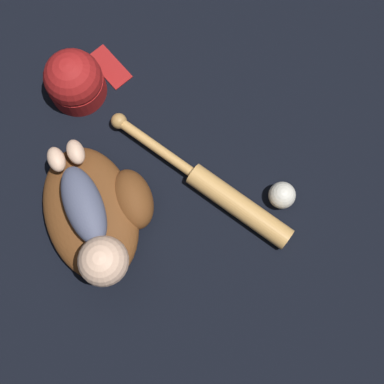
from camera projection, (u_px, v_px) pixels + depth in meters
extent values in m
plane|color=black|center=(94.00, 197.00, 1.43)|extent=(6.00, 6.00, 0.00)
ellipsoid|color=brown|center=(91.00, 213.00, 1.37)|extent=(0.39, 0.27, 0.11)
ellipsoid|color=brown|center=(132.00, 199.00, 1.38)|extent=(0.17, 0.12, 0.11)
ellipsoid|color=#4C516B|center=(84.00, 205.00, 1.28)|extent=(0.21, 0.10, 0.07)
sphere|color=beige|center=(103.00, 261.00, 1.23)|extent=(0.12, 0.12, 0.12)
ellipsoid|color=beige|center=(76.00, 152.00, 1.33)|extent=(0.07, 0.05, 0.04)
ellipsoid|color=beige|center=(56.00, 159.00, 1.32)|extent=(0.07, 0.05, 0.04)
cylinder|color=tan|center=(239.00, 206.00, 1.40)|extent=(0.30, 0.20, 0.06)
cylinder|color=tan|center=(155.00, 147.00, 1.44)|extent=(0.23, 0.14, 0.03)
sphere|color=#B68649|center=(119.00, 121.00, 1.45)|extent=(0.04, 0.04, 0.04)
sphere|color=silver|center=(282.00, 195.00, 1.40)|extent=(0.07, 0.07, 0.07)
cylinder|color=maroon|center=(77.00, 86.00, 1.47)|extent=(0.16, 0.16, 0.07)
sphere|color=maroon|center=(73.00, 78.00, 1.43)|extent=(0.16, 0.16, 0.16)
cube|color=maroon|center=(109.00, 67.00, 1.52)|extent=(0.15, 0.10, 0.01)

